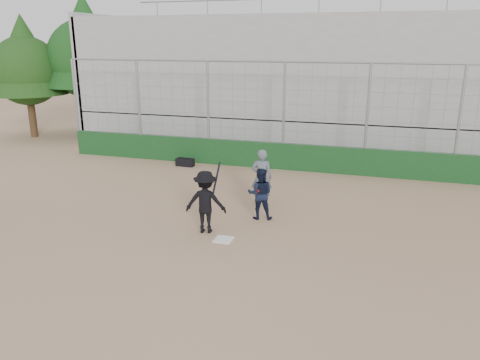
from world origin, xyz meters
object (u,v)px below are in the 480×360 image
(batter_at_plate, at_px, (206,202))
(catcher_crouched, at_px, (260,202))
(equipment_bag, at_px, (185,162))
(umpire, at_px, (262,180))

(batter_at_plate, height_order, catcher_crouched, batter_at_plate)
(batter_at_plate, distance_m, equipment_bag, 6.74)
(batter_at_plate, height_order, umpire, batter_at_plate)
(umpire, bearing_deg, batter_at_plate, 63.81)
(catcher_crouched, distance_m, equipment_bag, 6.31)
(batter_at_plate, xyz_separation_m, catcher_crouched, (1.10, 1.27, -0.32))
(umpire, xyz_separation_m, equipment_bag, (-4.00, 3.53, -0.61))
(equipment_bag, bearing_deg, catcher_crouched, -47.63)
(catcher_crouched, bearing_deg, umpire, 102.47)
(umpire, height_order, equipment_bag, umpire)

